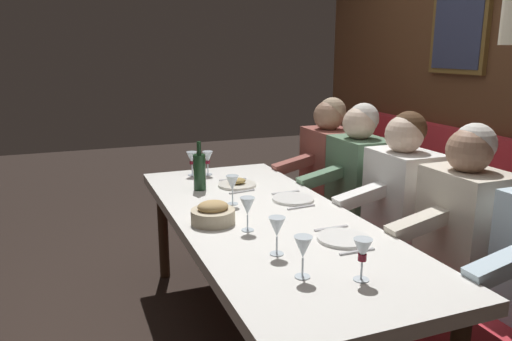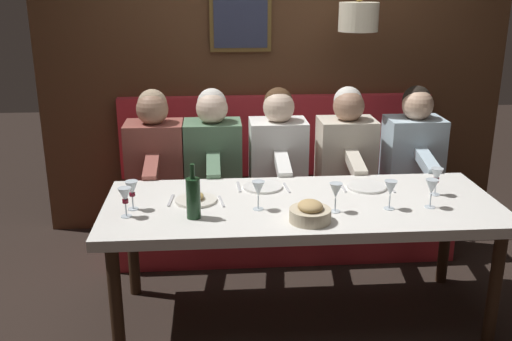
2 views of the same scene
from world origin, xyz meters
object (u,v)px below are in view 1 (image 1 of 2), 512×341
diner_farthest (329,155)px  wine_glass_4 (232,184)px  diner_near (465,209)px  wine_glass_2 (277,228)px  dining_table (265,228)px  bread_bowl (213,214)px  wine_glass_1 (303,248)px  wine_bottle (200,171)px  wine_glass_0 (363,251)px  diner_middle (402,184)px  diner_far (359,167)px  wine_glass_3 (208,158)px  wine_glass_5 (192,159)px  wine_glass_6 (247,207)px

diner_farthest → wine_glass_4: 1.17m
diner_near → wine_glass_2: size_ratio=4.82×
dining_table → bread_bowl: bread_bowl is taller
wine_glass_1 → wine_bottle: size_ratio=0.55×
dining_table → diner_farthest: diner_farthest is taller
wine_glass_1 → wine_glass_4: (0.04, 0.96, 0.00)m
diner_near → wine_glass_1: bearing=-166.4°
diner_farthest → wine_glass_0: bearing=-115.7°
wine_glass_1 → dining_table: bearing=79.1°
wine_glass_4 → bread_bowl: (-0.19, -0.26, -0.07)m
diner_middle → bread_bowl: size_ratio=3.60×
dining_table → diner_far: (0.88, 0.50, 0.14)m
wine_glass_1 → diner_middle: bearing=36.0°
wine_glass_4 → wine_glass_2: bearing=-93.8°
wine_glass_4 → wine_glass_0: bearing=-81.9°
diner_middle → wine_glass_1: diner_middle is taller
diner_farthest → diner_middle: bearing=-90.0°
diner_near → wine_glass_3: diner_near is taller
diner_far → wine_glass_0: size_ratio=4.82×
diner_near → wine_glass_5: 1.75m
wine_glass_3 → wine_bottle: bearing=-113.5°
wine_glass_1 → wine_glass_6: 0.54m
dining_table → wine_bottle: bearing=106.8°
diner_farthest → bread_bowl: diner_farthest is taller
dining_table → diner_near: size_ratio=2.84×
diner_near → bread_bowl: size_ratio=3.60×
diner_middle → diner_farthest: bearing=90.0°
wine_glass_1 → wine_glass_2: (-0.00, 0.23, 0.00)m
diner_near → wine_glass_0: size_ratio=4.82×
wine_glass_3 → wine_glass_6: (-0.12, -1.11, 0.00)m
wine_glass_1 → wine_bottle: bearing=92.2°
diner_far → wine_glass_4: size_ratio=4.82×
wine_glass_0 → bread_bowl: 0.87m
diner_near → wine_glass_2: 1.02m
diner_middle → diner_far: size_ratio=1.00×
diner_middle → wine_glass_3: (-0.92, 0.91, 0.04)m
diner_middle → diner_far: 0.46m
wine_glass_2 → bread_bowl: (-0.14, 0.47, -0.07)m
diner_far → wine_glass_4: (-0.97, -0.24, 0.04)m
wine_glass_3 → bread_bowl: size_ratio=0.75×
wine_glass_3 → wine_glass_2: bearing=-94.1°
wine_glass_2 → wine_glass_1: bearing=-88.9°
wine_glass_1 → bread_bowl: bearing=101.7°
diner_farthest → wine_glass_0: size_ratio=4.82×
diner_near → wine_bottle: (-1.07, 1.06, 0.04)m
bread_bowl → wine_glass_3: bearing=75.6°
diner_near → wine_glass_0: 0.89m
diner_far → wine_glass_5: diner_far is taller
wine_glass_2 → wine_glass_6: size_ratio=1.00×
wine_glass_6 → diner_farthest: bearing=45.8°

